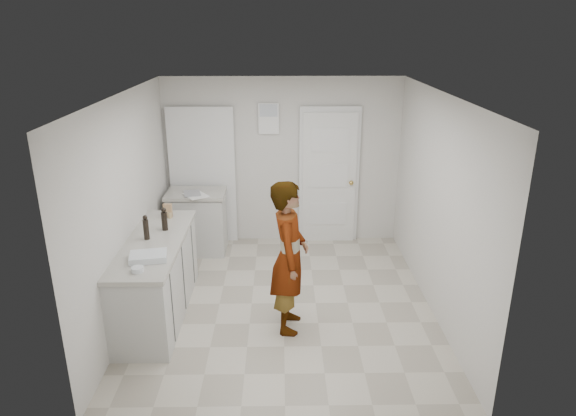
{
  "coord_description": "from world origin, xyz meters",
  "views": [
    {
      "loc": [
        -0.03,
        -5.47,
        3.19
      ],
      "look_at": [
        0.06,
        0.4,
        1.09
      ],
      "focal_mm": 32.0,
      "sensor_mm": 36.0,
      "label": 1
    }
  ],
  "objects_px": {
    "person": "(289,257)",
    "oil_cruet_a": "(164,219)",
    "spice_jar": "(170,215)",
    "oil_cruet_b": "(146,228)",
    "cake_mix_box": "(168,211)",
    "egg_bowl": "(137,269)",
    "baking_dish": "(148,257)"
  },
  "relations": [
    {
      "from": "oil_cruet_b",
      "to": "egg_bowl",
      "type": "xyz_separation_m",
      "value": [
        0.1,
        -0.8,
        -0.11
      ]
    },
    {
      "from": "oil_cruet_b",
      "to": "baking_dish",
      "type": "relative_size",
      "value": 0.7
    },
    {
      "from": "person",
      "to": "egg_bowl",
      "type": "bearing_deg",
      "value": 111.56
    },
    {
      "from": "person",
      "to": "spice_jar",
      "type": "xyz_separation_m",
      "value": [
        -1.47,
        0.99,
        0.11
      ]
    },
    {
      "from": "spice_jar",
      "to": "oil_cruet_b",
      "type": "bearing_deg",
      "value": -100.5
    },
    {
      "from": "person",
      "to": "egg_bowl",
      "type": "relative_size",
      "value": 13.99
    },
    {
      "from": "oil_cruet_a",
      "to": "oil_cruet_b",
      "type": "height_order",
      "value": "oil_cruet_b"
    },
    {
      "from": "cake_mix_box",
      "to": "baking_dish",
      "type": "xyz_separation_m",
      "value": [
        0.05,
        -1.22,
        -0.06
      ]
    },
    {
      "from": "oil_cruet_b",
      "to": "person",
      "type": "bearing_deg",
      "value": -11.9
    },
    {
      "from": "cake_mix_box",
      "to": "egg_bowl",
      "type": "height_order",
      "value": "cake_mix_box"
    },
    {
      "from": "oil_cruet_b",
      "to": "egg_bowl",
      "type": "relative_size",
      "value": 2.36
    },
    {
      "from": "spice_jar",
      "to": "baking_dish",
      "type": "xyz_separation_m",
      "value": [
        0.02,
        -1.19,
        -0.01
      ]
    },
    {
      "from": "spice_jar",
      "to": "baking_dish",
      "type": "distance_m",
      "value": 1.19
    },
    {
      "from": "person",
      "to": "cake_mix_box",
      "type": "distance_m",
      "value": 1.82
    },
    {
      "from": "oil_cruet_a",
      "to": "cake_mix_box",
      "type": "bearing_deg",
      "value": 96.86
    },
    {
      "from": "person",
      "to": "oil_cruet_b",
      "type": "bearing_deg",
      "value": 82.19
    },
    {
      "from": "person",
      "to": "egg_bowl",
      "type": "height_order",
      "value": "person"
    },
    {
      "from": "baking_dish",
      "to": "cake_mix_box",
      "type": "bearing_deg",
      "value": 92.32
    },
    {
      "from": "spice_jar",
      "to": "oil_cruet_a",
      "type": "xyz_separation_m",
      "value": [
        0.02,
        -0.39,
        0.09
      ]
    },
    {
      "from": "spice_jar",
      "to": "oil_cruet_b",
      "type": "relative_size",
      "value": 0.27
    },
    {
      "from": "person",
      "to": "spice_jar",
      "type": "bearing_deg",
      "value": 59.93
    },
    {
      "from": "spice_jar",
      "to": "person",
      "type": "bearing_deg",
      "value": -34.16
    },
    {
      "from": "cake_mix_box",
      "to": "baking_dish",
      "type": "relative_size",
      "value": 0.42
    },
    {
      "from": "cake_mix_box",
      "to": "oil_cruet_b",
      "type": "relative_size",
      "value": 0.6
    },
    {
      "from": "person",
      "to": "oil_cruet_a",
      "type": "height_order",
      "value": "person"
    },
    {
      "from": "oil_cruet_a",
      "to": "oil_cruet_b",
      "type": "xyz_separation_m",
      "value": [
        -0.15,
        -0.27,
        0.0
      ]
    },
    {
      "from": "spice_jar",
      "to": "oil_cruet_b",
      "type": "distance_m",
      "value": 0.68
    },
    {
      "from": "oil_cruet_a",
      "to": "oil_cruet_b",
      "type": "distance_m",
      "value": 0.31
    },
    {
      "from": "baking_dish",
      "to": "egg_bowl",
      "type": "bearing_deg",
      "value": -98.48
    },
    {
      "from": "cake_mix_box",
      "to": "baking_dish",
      "type": "distance_m",
      "value": 1.23
    },
    {
      "from": "oil_cruet_b",
      "to": "baking_dish",
      "type": "height_order",
      "value": "oil_cruet_b"
    },
    {
      "from": "person",
      "to": "oil_cruet_a",
      "type": "xyz_separation_m",
      "value": [
        -1.44,
        0.61,
        0.21
      ]
    }
  ]
}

